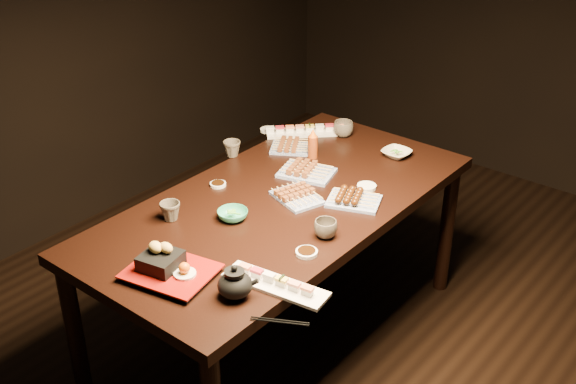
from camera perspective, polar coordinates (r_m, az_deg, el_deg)
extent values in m
cube|color=black|center=(3.29, -0.55, -6.38)|extent=(1.34, 1.97, 0.75)
imported|color=#329972|center=(2.95, -4.39, -1.82)|extent=(0.16, 0.16, 0.04)
imported|color=beige|center=(3.50, 8.57, 3.04)|extent=(0.14, 0.14, 0.03)
imported|color=#494138|center=(2.97, -9.29, -1.51)|extent=(0.12, 0.12, 0.08)
imported|color=#494138|center=(2.82, 2.99, -2.92)|extent=(0.13, 0.13, 0.07)
imported|color=#494138|center=(3.47, -4.45, 3.43)|extent=(0.09, 0.09, 0.08)
imported|color=#494138|center=(3.68, 4.39, 4.99)|extent=(0.12, 0.12, 0.08)
cylinder|color=maroon|center=(3.43, 1.97, 3.86)|extent=(0.05, 0.05, 0.15)
cylinder|color=white|center=(3.22, -5.55, 0.61)|extent=(0.09, 0.09, 0.01)
cylinder|color=white|center=(3.20, 6.23, 0.43)|extent=(0.12, 0.12, 0.02)
cylinder|color=white|center=(2.73, 1.48, -4.80)|extent=(0.12, 0.12, 0.01)
cylinder|color=white|center=(3.74, -1.62, 4.92)|extent=(0.11, 0.11, 0.01)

